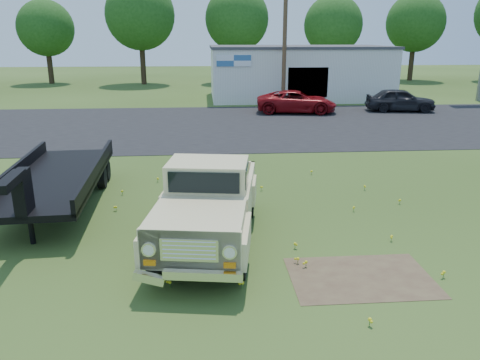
# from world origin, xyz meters

# --- Properties ---
(ground) EXTENTS (140.00, 140.00, 0.00)m
(ground) POSITION_xyz_m (0.00, 0.00, 0.00)
(ground) COLOR #2B4315
(ground) RESTS_ON ground
(asphalt_lot) EXTENTS (90.00, 14.00, 0.02)m
(asphalt_lot) POSITION_xyz_m (0.00, 15.00, 0.00)
(asphalt_lot) COLOR black
(asphalt_lot) RESTS_ON ground
(dirt_patch_a) EXTENTS (3.00, 2.00, 0.01)m
(dirt_patch_a) POSITION_xyz_m (1.50, -3.00, 0.00)
(dirt_patch_a) COLOR #503A2B
(dirt_patch_a) RESTS_ON ground
(dirt_patch_b) EXTENTS (2.20, 1.60, 0.01)m
(dirt_patch_b) POSITION_xyz_m (-2.00, 3.50, 0.00)
(dirt_patch_b) COLOR #503A2B
(dirt_patch_b) RESTS_ON ground
(commercial_building) EXTENTS (14.20, 8.20, 4.15)m
(commercial_building) POSITION_xyz_m (6.00, 26.99, 2.10)
(commercial_building) COLOR silver
(commercial_building) RESTS_ON ground
(utility_pole_mid) EXTENTS (1.60, 0.30, 9.00)m
(utility_pole_mid) POSITION_xyz_m (4.00, 22.00, 4.60)
(utility_pole_mid) COLOR #4F3724
(utility_pole_mid) RESTS_ON ground
(treeline_b) EXTENTS (5.76, 5.76, 8.57)m
(treeline_b) POSITION_xyz_m (-18.00, 41.00, 5.67)
(treeline_b) COLOR #332517
(treeline_b) RESTS_ON ground
(treeline_c) EXTENTS (7.04, 7.04, 10.47)m
(treeline_c) POSITION_xyz_m (-8.00, 39.50, 6.93)
(treeline_c) COLOR #332517
(treeline_c) RESTS_ON ground
(treeline_d) EXTENTS (6.72, 6.72, 10.00)m
(treeline_d) POSITION_xyz_m (2.00, 40.50, 6.62)
(treeline_d) COLOR #332517
(treeline_d) RESTS_ON ground
(treeline_e) EXTENTS (6.08, 6.08, 9.04)m
(treeline_e) POSITION_xyz_m (12.00, 39.00, 5.98)
(treeline_e) COLOR #332517
(treeline_e) RESTS_ON ground
(treeline_f) EXTENTS (6.40, 6.40, 9.52)m
(treeline_f) POSITION_xyz_m (22.00, 41.50, 6.30)
(treeline_f) COLOR #332517
(treeline_f) RESTS_ON ground
(vintage_pickup_truck) EXTENTS (3.08, 6.04, 2.09)m
(vintage_pickup_truck) POSITION_xyz_m (-1.69, -0.92, 1.05)
(vintage_pickup_truck) COLOR beige
(vintage_pickup_truck) RESTS_ON ground
(flatbed_trailer) EXTENTS (2.83, 7.45, 2.00)m
(flatbed_trailer) POSITION_xyz_m (-6.19, 2.08, 1.00)
(flatbed_trailer) COLOR black
(flatbed_trailer) RESTS_ON ground
(red_pickup) EXTENTS (5.52, 3.12, 1.45)m
(red_pickup) POSITION_xyz_m (4.40, 19.04, 0.73)
(red_pickup) COLOR maroon
(red_pickup) RESTS_ON ground
(dark_sedan) EXTENTS (4.74, 2.50, 1.54)m
(dark_sedan) POSITION_xyz_m (11.52, 19.14, 0.77)
(dark_sedan) COLOR black
(dark_sedan) RESTS_ON ground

